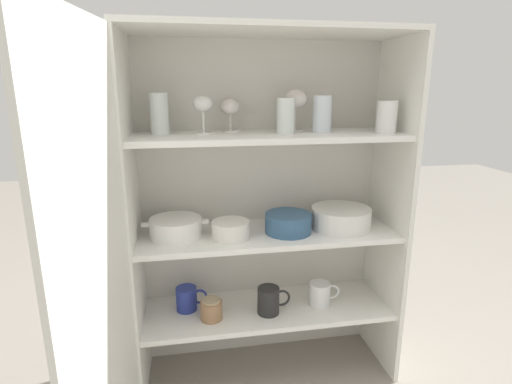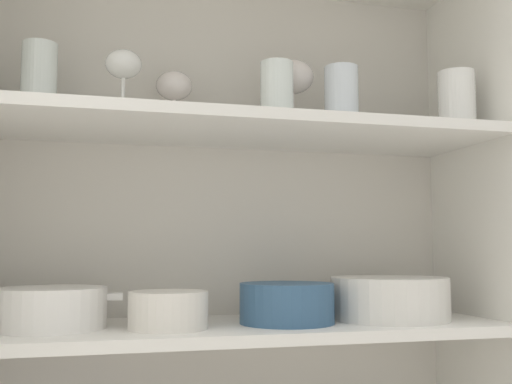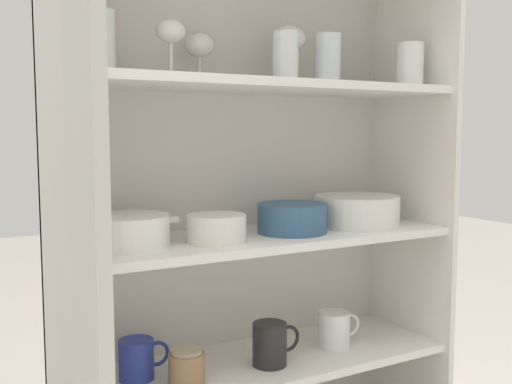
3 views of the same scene
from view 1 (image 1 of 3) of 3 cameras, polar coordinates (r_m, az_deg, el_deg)
cupboard_back_panel at (r=1.64m, az=0.61°, el=-2.10°), size 0.99×0.02×1.30m
cupboard_side_left at (r=1.48m, az=-17.05°, el=-4.74°), size 0.02×0.34×1.30m
cupboard_side_right at (r=1.65m, az=18.40°, el=-2.74°), size 0.02×0.34×1.30m
cupboard_top_panel at (r=1.42m, az=1.96°, el=22.09°), size 0.99×0.34×0.02m
shelf_board_lower at (r=1.65m, az=1.64°, el=-16.37°), size 0.95×0.30×0.02m
shelf_board_middle at (r=1.51m, az=1.72°, el=-6.03°), size 0.95×0.30×0.02m
shelf_board_upper at (r=1.42m, az=1.84°, el=7.95°), size 0.95×0.30×0.02m
cupboard_door at (r=1.11m, az=-21.97°, el=-11.87°), size 0.09×0.49×1.30m
tumbler_glass_0 at (r=1.50m, az=18.14°, el=10.14°), size 0.07×0.07×0.11m
tumbler_glass_1 at (r=1.48m, az=9.44°, el=10.95°), size 0.07×0.07×0.13m
tumbler_glass_2 at (r=1.43m, az=-13.64°, el=10.81°), size 0.06×0.06×0.14m
tumbler_glass_3 at (r=1.42m, az=4.27°, el=10.80°), size 0.06×0.06×0.12m
wine_glass_0 at (r=1.50m, az=5.70°, el=12.94°), size 0.09×0.09×0.15m
wine_glass_1 at (r=1.40m, az=-7.58°, el=11.96°), size 0.07×0.07×0.13m
wine_glass_2 at (r=1.48m, az=-3.72°, el=11.75°), size 0.07×0.07×0.12m
plate_stack_white at (r=1.56m, az=12.04°, el=-3.66°), size 0.23×0.23×0.08m
mixing_bowl_large at (r=1.49m, az=4.63°, el=-4.31°), size 0.17×0.17×0.07m
serving_bowl_small at (r=1.44m, az=-3.64°, el=-5.28°), size 0.14×0.14×0.06m
casserole_dish at (r=1.48m, az=-11.39°, el=-4.99°), size 0.24×0.19×0.07m
coffee_mug_primary at (r=1.58m, az=1.88°, el=-15.21°), size 0.13×0.08×0.10m
coffee_mug_extra_1 at (r=1.63m, az=-9.81°, el=-14.77°), size 0.12×0.08×0.09m
coffee_mug_extra_2 at (r=1.66m, az=9.14°, el=-14.16°), size 0.12×0.08×0.09m
storage_jar at (r=1.56m, az=-6.40°, el=-16.30°), size 0.08×0.08×0.08m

